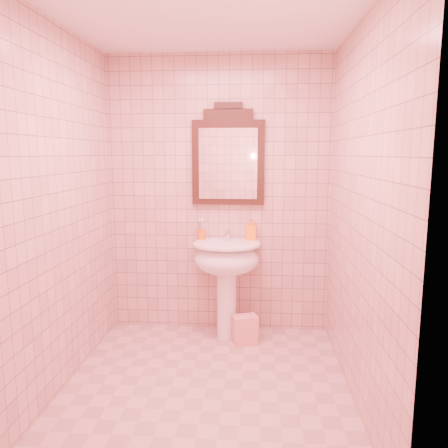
# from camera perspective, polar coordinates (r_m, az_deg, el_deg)

# --- Properties ---
(floor) EXTENTS (2.20, 2.20, 0.00)m
(floor) POSITION_cam_1_polar(r_m,az_deg,el_deg) (3.28, -2.35, -20.64)
(floor) COLOR #C99F91
(floor) RESTS_ON ground
(back_wall) EXTENTS (2.00, 0.02, 2.50)m
(back_wall) POSITION_cam_1_polar(r_m,az_deg,el_deg) (3.96, -0.70, 3.65)
(back_wall) COLOR #D4A294
(back_wall) RESTS_ON floor
(pedestal_sink) EXTENTS (0.58, 0.58, 0.86)m
(pedestal_sink) POSITION_cam_1_polar(r_m,az_deg,el_deg) (3.83, 0.34, -5.48)
(pedestal_sink) COLOR white
(pedestal_sink) RESTS_ON floor
(faucet) EXTENTS (0.04, 0.16, 0.11)m
(faucet) POSITION_cam_1_polar(r_m,az_deg,el_deg) (3.91, 0.48, -1.31)
(faucet) COLOR white
(faucet) RESTS_ON pedestal_sink
(mirror) EXTENTS (0.64, 0.06, 0.89)m
(mirror) POSITION_cam_1_polar(r_m,az_deg,el_deg) (3.91, 0.55, 8.61)
(mirror) COLOR black
(mirror) RESTS_ON back_wall
(toothbrush_cup) EXTENTS (0.07, 0.07, 0.17)m
(toothbrush_cup) POSITION_cam_1_polar(r_m,az_deg,el_deg) (3.95, -2.98, -1.34)
(toothbrush_cup) COLOR orange
(toothbrush_cup) RESTS_ON pedestal_sink
(soap_dispenser) EXTENTS (0.09, 0.10, 0.20)m
(soap_dispenser) POSITION_cam_1_polar(r_m,az_deg,el_deg) (3.92, 3.56, -0.65)
(soap_dispenser) COLOR orange
(soap_dispenser) RESTS_ON pedestal_sink
(towel) EXTENTS (0.24, 0.19, 0.25)m
(towel) POSITION_cam_1_polar(r_m,az_deg,el_deg) (3.89, 2.76, -13.61)
(towel) COLOR pink
(towel) RESTS_ON floor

